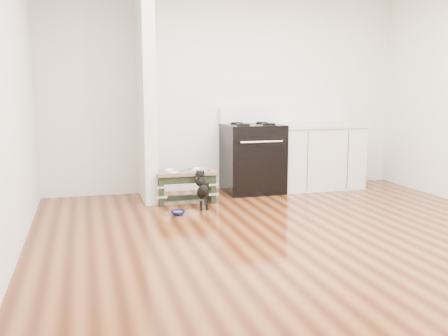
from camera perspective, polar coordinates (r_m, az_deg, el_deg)
ground at (r=4.79m, az=8.88°, el=-7.87°), size 5.00×5.00×0.00m
room_shell at (r=4.60m, az=9.37°, el=11.85°), size 5.00×5.00×5.00m
partition_wall at (r=6.31m, az=-8.93°, el=8.57°), size 0.15×0.80×2.70m
oven_range at (r=6.75m, az=3.28°, el=1.25°), size 0.76×0.69×1.14m
cabinet_run at (r=7.15m, az=10.68°, el=1.34°), size 1.24×0.64×0.91m
dog_feeder at (r=6.14m, az=-4.44°, el=-1.38°), size 0.72×0.39×0.41m
puppy at (r=5.85m, az=-2.56°, el=-2.27°), size 0.13×0.37×0.44m
floor_bowl at (r=5.58m, az=-5.27°, el=-5.12°), size 0.16×0.16×0.05m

